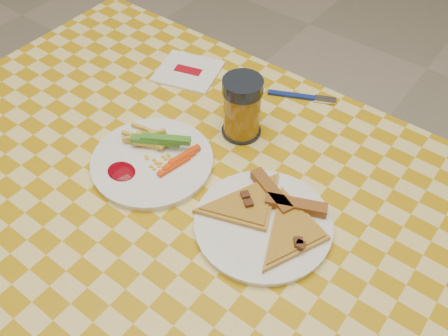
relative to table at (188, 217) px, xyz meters
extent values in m
cylinder|color=silver|center=(-0.54, 0.34, -0.33)|extent=(0.06, 0.06, 0.71)
cube|color=brown|center=(0.00, 0.00, 0.05)|extent=(1.20, 0.80, 0.04)
cylinder|color=white|center=(-0.10, 0.02, 0.08)|extent=(0.31, 0.31, 0.01)
cylinder|color=white|center=(0.16, 0.02, 0.08)|extent=(0.31, 0.31, 0.01)
cube|color=#1C650F|center=(-0.11, 0.05, 0.11)|extent=(0.10, 0.08, 0.02)
cube|color=#EF440A|center=(-0.05, 0.04, 0.09)|extent=(0.06, 0.08, 0.02)
ellipsoid|color=maroon|center=(-0.13, -0.04, 0.09)|extent=(0.06, 0.05, 0.01)
cube|color=#9A6022|center=(0.14, 0.08, 0.10)|extent=(0.11, 0.07, 0.02)
cube|color=#9A6022|center=(0.19, 0.08, 0.10)|extent=(0.11, 0.07, 0.02)
cylinder|color=black|center=(-0.02, 0.20, 0.08)|extent=(0.08, 0.08, 0.01)
cylinder|color=#905F0F|center=(-0.02, 0.20, 0.13)|extent=(0.08, 0.08, 0.11)
cylinder|color=black|center=(-0.02, 0.20, 0.19)|extent=(0.08, 0.08, 0.03)
cube|color=white|center=(-0.24, 0.29, 0.08)|extent=(0.17, 0.16, 0.01)
cube|color=#A20915|center=(-0.24, 0.29, 0.08)|extent=(0.07, 0.04, 0.00)
cube|color=navy|center=(0.01, 0.36, 0.08)|extent=(0.10, 0.06, 0.01)
cube|color=silver|center=(0.08, 0.40, 0.08)|extent=(0.05, 0.04, 0.00)
camera|label=1|loc=(0.42, -0.43, 0.80)|focal=40.00mm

